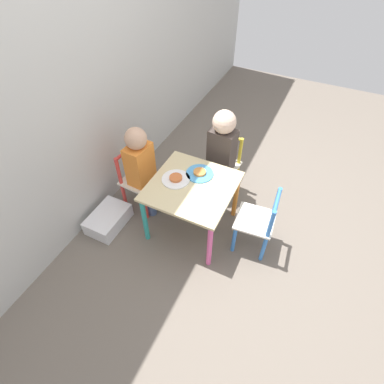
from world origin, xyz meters
TOP-DOWN VIEW (x-y plane):
  - ground_plane at (0.00, 0.00)m, footprint 6.00×6.00m
  - house_wall at (0.00, 0.80)m, footprint 6.00×0.06m
  - kids_table at (0.00, 0.00)m, footprint 0.57×0.57m
  - chair_red at (0.04, 0.49)m, footprint 0.28×0.28m
  - chair_yellow at (0.49, -0.05)m, footprint 0.28×0.28m
  - chair_blue at (0.04, -0.49)m, footprint 0.28×0.28m
  - child_back at (0.03, 0.43)m, footprint 0.21×0.22m
  - child_right at (0.43, -0.04)m, footprint 0.23×0.21m
  - plate_back at (0.00, 0.13)m, footprint 0.20×0.20m
  - plate_right at (0.13, 0.00)m, footprint 0.20×0.20m
  - storage_bin at (-0.27, 0.60)m, footprint 0.34×0.23m

SIDE VIEW (x-z plane):
  - ground_plane at x=0.00m, z-range 0.00..0.00m
  - storage_bin at x=-0.27m, z-range 0.00..0.12m
  - chair_red at x=0.04m, z-range 0.00..0.52m
  - chair_yellow at x=0.49m, z-range 0.00..0.52m
  - chair_blue at x=0.04m, z-range 0.00..0.52m
  - kids_table at x=0.00m, z-range 0.16..0.61m
  - child_back at x=0.03m, z-range 0.07..0.84m
  - plate_back at x=0.00m, z-range 0.45..0.47m
  - plate_right at x=0.13m, z-range 0.45..0.47m
  - child_right at x=0.43m, z-range 0.09..0.89m
  - house_wall at x=0.00m, z-range 0.00..2.60m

